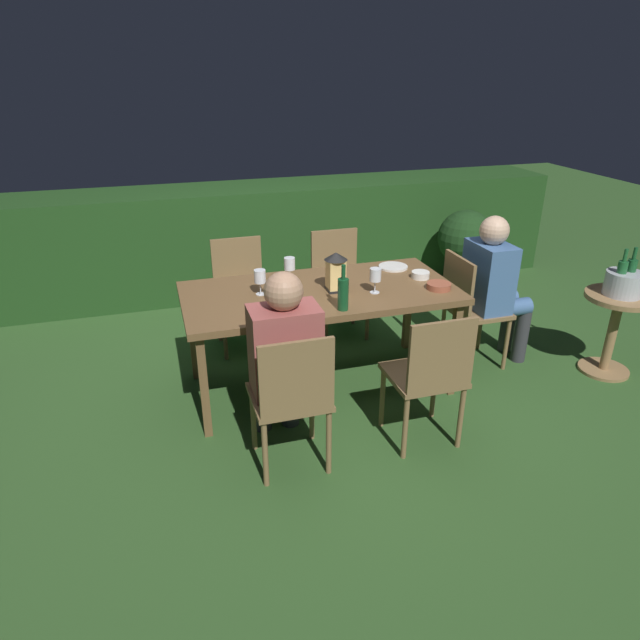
# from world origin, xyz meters

# --- Properties ---
(ground_plane) EXTENTS (16.00, 16.00, 0.00)m
(ground_plane) POSITION_xyz_m (0.00, 0.00, 0.00)
(ground_plane) COLOR #2D5123
(dining_table) EXTENTS (1.83, 0.88, 0.74)m
(dining_table) POSITION_xyz_m (0.00, 0.00, 0.68)
(dining_table) COLOR brown
(dining_table) RESTS_ON ground
(chair_side_left_a) EXTENTS (0.42, 0.40, 0.87)m
(chair_side_left_a) POSITION_xyz_m (-0.41, -0.83, 0.49)
(chair_side_left_a) COLOR brown
(chair_side_left_a) RESTS_ON ground
(person_in_rust) EXTENTS (0.38, 0.47, 1.15)m
(person_in_rust) POSITION_xyz_m (-0.41, -0.64, 0.64)
(person_in_rust) COLOR #9E4C47
(person_in_rust) RESTS_ON ground
(chair_head_far) EXTENTS (0.40, 0.42, 0.87)m
(chair_head_far) POSITION_xyz_m (1.16, 0.00, 0.49)
(chair_head_far) COLOR brown
(chair_head_far) RESTS_ON ground
(person_in_blue) EXTENTS (0.48, 0.38, 1.15)m
(person_in_blue) POSITION_xyz_m (1.36, 0.00, 0.64)
(person_in_blue) COLOR #426699
(person_in_blue) RESTS_ON ground
(chair_side_right_a) EXTENTS (0.42, 0.40, 0.87)m
(chair_side_right_a) POSITION_xyz_m (-0.41, 0.83, 0.49)
(chair_side_right_a) COLOR brown
(chair_side_right_a) RESTS_ON ground
(chair_side_right_b) EXTENTS (0.42, 0.40, 0.87)m
(chair_side_right_b) POSITION_xyz_m (0.41, 0.83, 0.49)
(chair_side_right_b) COLOR brown
(chair_side_right_b) RESTS_ON ground
(chair_side_left_b) EXTENTS (0.42, 0.40, 0.87)m
(chair_side_left_b) POSITION_xyz_m (0.41, -0.83, 0.49)
(chair_side_left_b) COLOR brown
(chair_side_left_b) RESTS_ON ground
(lantern_centerpiece) EXTENTS (0.15, 0.15, 0.27)m
(lantern_centerpiece) POSITION_xyz_m (0.10, -0.04, 0.89)
(lantern_centerpiece) COLOR black
(lantern_centerpiece) RESTS_ON dining_table
(green_bottle_on_table) EXTENTS (0.07, 0.07, 0.29)m
(green_bottle_on_table) POSITION_xyz_m (0.04, -0.35, 0.85)
(green_bottle_on_table) COLOR #144723
(green_bottle_on_table) RESTS_ON dining_table
(wine_glass_a) EXTENTS (0.08, 0.08, 0.17)m
(wine_glass_a) POSITION_xyz_m (-0.40, 0.04, 0.86)
(wine_glass_a) COLOR silver
(wine_glass_a) RESTS_ON dining_table
(wine_glass_b) EXTENTS (0.08, 0.08, 0.17)m
(wine_glass_b) POSITION_xyz_m (0.33, -0.15, 0.86)
(wine_glass_b) COLOR silver
(wine_glass_b) RESTS_ON dining_table
(wine_glass_c) EXTENTS (0.08, 0.08, 0.17)m
(wine_glass_c) POSITION_xyz_m (-0.15, 0.23, 0.86)
(wine_glass_c) COLOR silver
(wine_glass_c) RESTS_ON dining_table
(plate_a) EXTENTS (0.24, 0.24, 0.01)m
(plate_a) POSITION_xyz_m (-0.23, -0.29, 0.75)
(plate_a) COLOR white
(plate_a) RESTS_ON dining_table
(plate_b) EXTENTS (0.22, 0.22, 0.01)m
(plate_b) POSITION_xyz_m (0.65, 0.27, 0.75)
(plate_b) COLOR silver
(plate_b) RESTS_ON dining_table
(bowl_olives) EXTENTS (0.12, 0.12, 0.05)m
(bowl_olives) POSITION_xyz_m (-0.49, -0.33, 0.77)
(bowl_olives) COLOR #9E5138
(bowl_olives) RESTS_ON dining_table
(bowl_bread) EXTENTS (0.16, 0.16, 0.04)m
(bowl_bread) POSITION_xyz_m (0.77, -0.21, 0.76)
(bowl_bread) COLOR #9E5138
(bowl_bread) RESTS_ON dining_table
(bowl_salad) EXTENTS (0.13, 0.13, 0.05)m
(bowl_salad) POSITION_xyz_m (0.75, 0.02, 0.76)
(bowl_salad) COLOR silver
(bowl_salad) RESTS_ON dining_table
(side_table) EXTENTS (0.48, 0.48, 0.62)m
(side_table) POSITION_xyz_m (2.12, -0.43, 0.41)
(side_table) COLOR #937047
(side_table) RESTS_ON ground
(ice_bucket) EXTENTS (0.26, 0.26, 0.34)m
(ice_bucket) POSITION_xyz_m (2.12, -0.43, 0.72)
(ice_bucket) COLOR #B2B7BF
(ice_bucket) RESTS_ON side_table
(hedge_backdrop) EXTENTS (6.15, 0.73, 1.03)m
(hedge_backdrop) POSITION_xyz_m (0.00, 2.12, 0.52)
(hedge_backdrop) COLOR #1E4219
(hedge_backdrop) RESTS_ON ground
(potted_plant_by_hedge) EXTENTS (0.55, 0.55, 0.82)m
(potted_plant_by_hedge) POSITION_xyz_m (1.94, 1.40, 0.50)
(potted_plant_by_hedge) COLOR brown
(potted_plant_by_hedge) RESTS_ON ground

